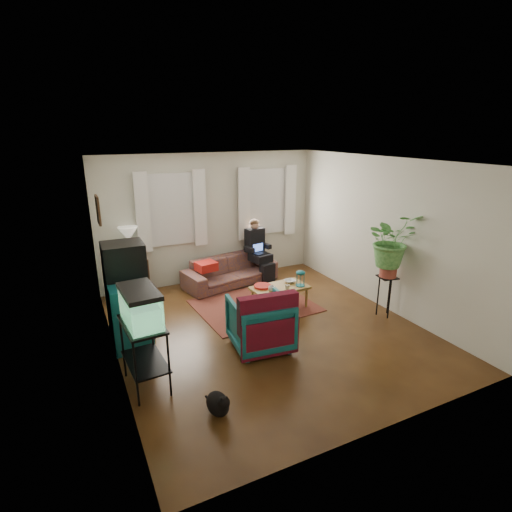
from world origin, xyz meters
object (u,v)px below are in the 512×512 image
side_table (132,277)px  plant_stand (385,296)px  aquarium_stand (145,355)px  coffee_table (280,297)px  sofa (230,267)px  dresser (128,309)px  armchair (260,321)px

side_table → plant_stand: plant_stand is taller
aquarium_stand → coffee_table: bearing=22.2°
sofa → plant_stand: 3.06m
dresser → armchair: size_ratio=1.28×
armchair → plant_stand: size_ratio=1.18×
armchair → plant_stand: armchair is taller
sofa → armchair: bearing=-113.6°
sofa → dresser: (-2.21, -1.39, 0.10)m
sofa → side_table: (-1.87, 0.34, -0.03)m
armchair → coffee_table: 1.37m
aquarium_stand → armchair: aquarium_stand is taller
side_table → aquarium_stand: 3.06m
side_table → plant_stand: (3.66, -2.82, 0.00)m
coffee_table → sofa: bearing=99.5°
coffee_table → plant_stand: (1.46, -1.02, 0.15)m
sofa → side_table: size_ratio=2.74×
armchair → plant_stand: (2.35, -0.00, -0.06)m
dresser → coffee_table: bearing=-0.6°
armchair → coffee_table: armchair is taller
dresser → aquarium_stand: size_ratio=1.25×
aquarium_stand → plant_stand: 4.02m
aquarium_stand → armchair: 1.68m
aquarium_stand → armchair: size_ratio=1.02×
dresser → armchair: (1.65, -1.08, -0.06)m
dresser → plant_stand: 4.15m
dresser → aquarium_stand: 1.31m
coffee_table → armchair: bearing=-134.6°
armchair → coffee_table: size_ratio=0.85×
plant_stand → coffee_table: bearing=145.0°
dresser → aquarium_stand: (-0.01, -1.31, -0.05)m
side_table → armchair: 3.10m
plant_stand → armchair: bearing=179.9°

